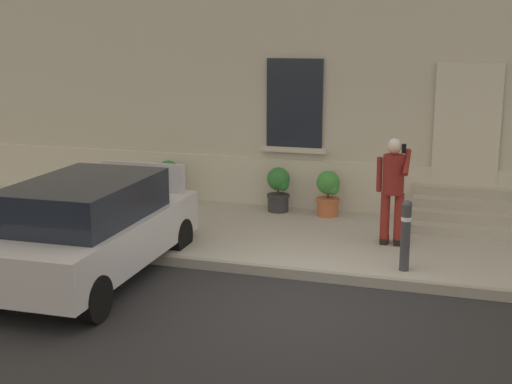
{
  "coord_description": "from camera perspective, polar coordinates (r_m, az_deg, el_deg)",
  "views": [
    {
      "loc": [
        2.16,
        -8.41,
        3.47
      ],
      "look_at": [
        -1.01,
        1.6,
        1.1
      ],
      "focal_mm": 48.73,
      "sensor_mm": 36.0,
      "label": 1
    }
  ],
  "objects": [
    {
      "name": "person_on_phone",
      "position": [
        11.27,
        11.18,
        0.6
      ],
      "size": [
        0.51,
        0.47,
        1.75
      ],
      "rotation": [
        0.0,
        0.0,
        -0.24
      ],
      "color": "maroon",
      "rests_on": "sidewalk"
    },
    {
      "name": "planter_charcoal",
      "position": [
        13.34,
        1.87,
        0.31
      ],
      "size": [
        0.44,
        0.44,
        0.86
      ],
      "color": "#2D2D30",
      "rests_on": "sidewalk"
    },
    {
      "name": "entrance_stoop",
      "position": [
        12.9,
        16.47,
        -1.63
      ],
      "size": [
        1.71,
        1.28,
        0.64
      ],
      "color": "#9E998E",
      "rests_on": "sidewalk"
    },
    {
      "name": "building_facade",
      "position": [
        13.87,
        8.87,
        13.63
      ],
      "size": [
        24.0,
        1.52,
        7.5
      ],
      "color": "#B2AD9E",
      "rests_on": "ground"
    },
    {
      "name": "sidewalk",
      "position": [
        11.91,
        6.39,
        -3.93
      ],
      "size": [
        24.0,
        3.6,
        0.15
      ],
      "primitive_type": "cube",
      "color": "#99968E",
      "rests_on": "ground"
    },
    {
      "name": "curb_edge",
      "position": [
        10.18,
        4.32,
        -6.8
      ],
      "size": [
        24.0,
        0.12,
        0.15
      ],
      "primitive_type": "cube",
      "color": "gray",
      "rests_on": "ground"
    },
    {
      "name": "bollard_near_person",
      "position": [
        10.18,
        12.18,
        -3.29
      ],
      "size": [
        0.15,
        0.15,
        1.04
      ],
      "color": "#333338",
      "rests_on": "sidewalk"
    },
    {
      "name": "hatchback_car_silver",
      "position": [
        10.25,
        -13.41,
        -2.81
      ],
      "size": [
        1.88,
        4.11,
        1.5
      ],
      "color": "#B7B7BF",
      "rests_on": "ground"
    },
    {
      "name": "planter_terracotta",
      "position": [
        13.07,
        5.96,
        -0.01
      ],
      "size": [
        0.44,
        0.44,
        0.86
      ],
      "color": "#B25B38",
      "rests_on": "sidewalk"
    },
    {
      "name": "ground_plane",
      "position": [
        9.35,
        2.96,
        -9.08
      ],
      "size": [
        80.0,
        80.0,
        0.0
      ],
      "primitive_type": "plane",
      "color": "#232326"
    },
    {
      "name": "planter_cream",
      "position": [
        14.18,
        -7.18,
        0.96
      ],
      "size": [
        0.44,
        0.44,
        0.86
      ],
      "color": "beige",
      "rests_on": "sidewalk"
    }
  ]
}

